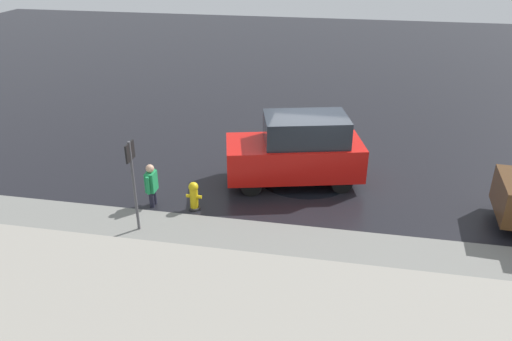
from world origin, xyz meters
TOP-DOWN VIEW (x-y plane):
  - ground_plane at (0.00, 0.00)m, footprint 60.00×60.00m
  - kerb_strip at (0.00, 4.20)m, footprint 24.00×3.20m
  - moving_hatchback at (0.37, 0.15)m, footprint 4.20×2.61m
  - fire_hydrant at (2.87, 2.24)m, footprint 0.42×0.31m
  - pedestrian at (4.03, 2.25)m, footprint 0.24×0.57m
  - metal_railing at (-1.61, 5.73)m, footprint 9.69×0.04m
  - sign_post at (3.92, 3.51)m, footprint 0.07×0.44m
  - puddle_patch at (0.15, -0.27)m, footprint 2.90×2.90m

SIDE VIEW (x-z plane):
  - ground_plane at x=0.00m, z-range 0.00..0.00m
  - puddle_patch at x=0.15m, z-range 0.00..0.01m
  - kerb_strip at x=0.00m, z-range 0.00..0.04m
  - fire_hydrant at x=2.87m, z-range 0.00..0.80m
  - pedestrian at x=4.03m, z-range 0.07..1.29m
  - metal_railing at x=-1.61m, z-range 0.22..1.27m
  - moving_hatchback at x=0.37m, z-range 0.00..2.06m
  - sign_post at x=3.92m, z-range 0.38..2.78m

